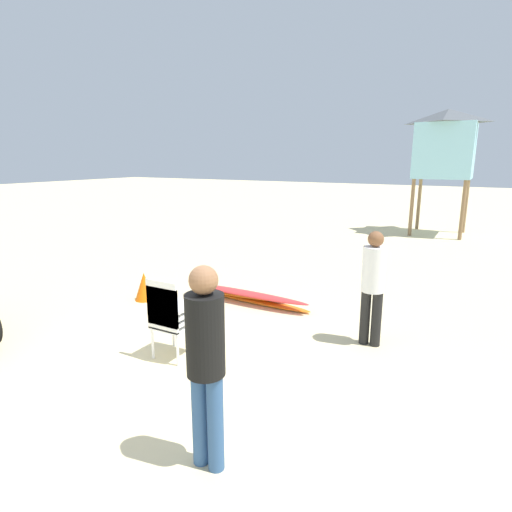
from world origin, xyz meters
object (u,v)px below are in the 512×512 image
(stacked_plastic_chairs, at_px, (169,312))
(lifeguard_near_left, at_px, (373,281))
(lifeguard_near_center, at_px, (206,355))
(traffic_cone_near, at_px, (144,286))
(lifeguard_tower, at_px, (445,144))
(surfboard_pile, at_px, (245,296))

(stacked_plastic_chairs, relative_size, lifeguard_near_left, 0.68)
(stacked_plastic_chairs, distance_m, lifeguard_near_center, 2.15)
(lifeguard_near_left, bearing_deg, stacked_plastic_chairs, -141.82)
(traffic_cone_near, bearing_deg, lifeguard_near_left, 1.55)
(lifeguard_tower, bearing_deg, lifeguard_near_left, -88.72)
(traffic_cone_near, bearing_deg, lifeguard_near_center, -39.89)
(stacked_plastic_chairs, relative_size, lifeguard_tower, 0.27)
(lifeguard_near_center, relative_size, traffic_cone_near, 3.40)
(lifeguard_tower, height_order, traffic_cone_near, lifeguard_tower)
(lifeguard_tower, distance_m, traffic_cone_near, 11.30)
(stacked_plastic_chairs, xyz_separation_m, lifeguard_near_center, (1.60, -1.39, 0.39))
(surfboard_pile, height_order, lifeguard_near_center, lifeguard_near_center)
(surfboard_pile, height_order, lifeguard_tower, lifeguard_tower)
(lifeguard_tower, bearing_deg, lifeguard_near_center, -91.59)
(lifeguard_tower, bearing_deg, traffic_cone_near, -111.19)
(surfboard_pile, bearing_deg, lifeguard_near_center, -63.57)
(lifeguard_tower, relative_size, traffic_cone_near, 7.92)
(lifeguard_near_left, xyz_separation_m, lifeguard_near_center, (-0.59, -3.11, 0.10))
(stacked_plastic_chairs, xyz_separation_m, lifeguard_tower, (1.96, 11.82, 2.40))
(lifeguard_near_left, bearing_deg, lifeguard_near_center, -100.76)
(stacked_plastic_chairs, bearing_deg, surfboard_pile, 97.05)
(surfboard_pile, bearing_deg, stacked_plastic_chairs, -82.95)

